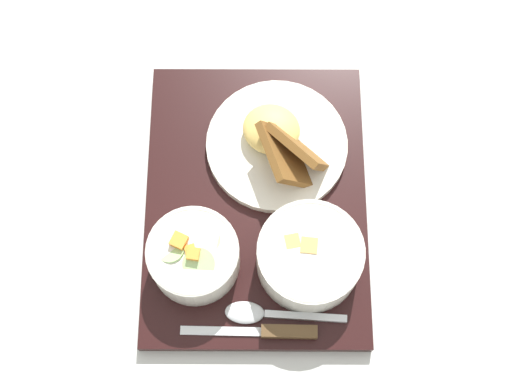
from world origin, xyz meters
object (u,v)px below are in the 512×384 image
bowl_soup (310,256)px  plate_main (278,143)px  knife (278,332)px  spoon (266,314)px  bowl_salad (194,256)px

bowl_soup → plate_main: 0.17m
bowl_soup → knife: 0.10m
bowl_soup → spoon: bearing=149.6°
plate_main → spoon: size_ratio=1.25×
bowl_soup → knife: (-0.09, 0.03, -0.03)m
bowl_soup → plate_main: size_ratio=0.69×
bowl_soup → knife: size_ratio=0.78×
knife → spoon: size_ratio=1.11×
bowl_salad → spoon: 0.12m
plate_main → knife: bearing=-172.3°
bowl_salad → knife: bowl_salad is taller
bowl_soup → spoon: (-0.07, 0.04, -0.03)m
bowl_salad → plate_main: 0.20m
plate_main → spoon: plate_main is taller
bowl_salad → plate_main: size_ratio=0.60×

